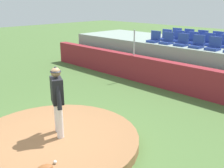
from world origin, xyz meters
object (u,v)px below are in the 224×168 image
Objects in this scene: baseball at (55,162)px; stadium_chair_17 at (217,39)px; stadium_chair_9 at (192,40)px; stadium_chair_16 at (201,38)px; stadium_chair_14 at (176,35)px; stadium_chair_8 at (178,38)px; stadium_chair_4 at (214,46)px; stadium_chair_3 at (197,44)px; stadium_chair_11 at (224,43)px; stadium_chair_10 at (208,41)px; stadium_chair_15 at (188,36)px; stadium_chair_0 at (154,39)px; pitcher at (57,96)px; stadium_chair_1 at (167,40)px; stadium_chair_2 at (182,42)px; stadium_chair_7 at (166,37)px; fielding_glove at (45,168)px.

stadium_chair_17 is (-0.99, 9.17, 1.48)m from baseball.
stadium_chair_9 reaches higher than baseball.
stadium_chair_16 is 0.70m from stadium_chair_17.
stadium_chair_8 is at bearing 128.12° from stadium_chair_14.
stadium_chair_4 is at bearing 111.57° from stadium_chair_17.
stadium_chair_3 is 1.63m from stadium_chair_8.
stadium_chair_14 is (-2.82, 0.89, 0.00)m from stadium_chair_11.
stadium_chair_10 is at bearing -91.04° from stadium_chair_3.
stadium_chair_16 is at bearing 176.85° from stadium_chair_15.
stadium_chair_0 and stadium_chair_15 have the same top height.
pitcher is 8.40m from stadium_chair_17.
stadium_chair_2 is at bearing -179.10° from stadium_chair_1.
stadium_chair_4 is 1.00× the size of stadium_chair_16.
stadium_chair_4 is at bearing 157.25° from stadium_chair_8.
fielding_glove is at bearing 110.13° from stadium_chair_7.
stadium_chair_0 is at bearing 24.06° from stadium_chair_10.
baseball is 0.15× the size of stadium_chair_1.
stadium_chair_10 is at bearing -175.85° from stadium_chair_9.
stadium_chair_0 is at bearing 1.85° from stadium_chair_2.
stadium_chair_8 and stadium_chair_17 have the same top height.
stadium_chair_8 is 1.11m from stadium_chair_16.
stadium_chair_0 and stadium_chair_17 have the same top height.
stadium_chair_15 is 1.00× the size of stadium_chair_17.
stadium_chair_10 and stadium_chair_15 have the same top height.
stadium_chair_10 is (0.72, 0.05, 0.00)m from stadium_chair_9.
stadium_chair_0 is at bearing 91.16° from stadium_chair_7.
pitcher is 7.60m from stadium_chair_8.
stadium_chair_1 is (0.67, 0.03, 0.00)m from stadium_chair_0.
stadium_chair_0 is (-2.06, 6.57, 0.51)m from pitcher.
stadium_chair_10 is (0.04, 7.51, 0.51)m from pitcher.
pitcher is at bearing 103.96° from stadium_chair_14.
stadium_chair_3 is 1.00× the size of stadium_chair_17.
stadium_chair_1 is 1.00× the size of stadium_chair_3.
pitcher is at bearing 66.68° from fielding_glove.
pitcher reaches higher than baseball.
pitcher is 3.47× the size of stadium_chair_10.
stadium_chair_11 is at bearing 148.80° from stadium_chair_16.
stadium_chair_2 is at bearing 51.37° from stadium_chair_10.
stadium_chair_8 and stadium_chair_16 have the same top height.
stadium_chair_16 is (1.37, 1.76, 0.00)m from stadium_chair_0.
stadium_chair_17 is at bearing -126.87° from stadium_chair_9.
stadium_chair_4 is at bearing 179.43° from stadium_chair_1.
stadium_chair_0 is 0.67m from stadium_chair_1.
stadium_chair_0 is at bearing 90.46° from stadium_chair_14.
stadium_chair_14 is (-0.68, 1.75, 0.00)m from stadium_chair_1.
stadium_chair_10 is 1.00× the size of stadium_chair_17.
stadium_chair_4 and stadium_chair_16 have the same top height.
stadium_chair_9 and stadium_chair_15 have the same top height.
stadium_chair_14 is (-0.01, 1.78, 0.00)m from stadium_chair_0.
stadium_chair_8 is 2.11m from stadium_chair_11.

